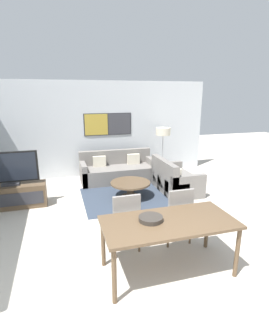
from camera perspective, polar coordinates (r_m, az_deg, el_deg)
ground_plane at (r=3.38m, az=8.75°, el=-30.25°), size 24.00×24.00×0.00m
wall_back at (r=7.96m, az=-8.54°, el=8.30°), size 7.01×0.09×2.80m
area_rug at (r=6.43m, az=-0.88°, el=-6.27°), size 2.28×1.87×0.01m
tv_console at (r=6.39m, az=-25.05°, el=-5.57°), size 1.43×0.47×0.51m
television at (r=6.20m, az=-25.72°, el=-0.15°), size 1.20×0.20×0.74m
sofa_main at (r=7.61m, az=-3.69°, el=-0.59°), size 2.12×0.87×0.84m
sofa_side at (r=6.81m, az=8.55°, el=-2.74°), size 0.87×1.42×0.84m
coffee_table at (r=6.33m, az=-0.89°, el=-3.89°), size 0.96×0.96×0.38m
dining_table at (r=3.66m, az=7.49°, el=-12.40°), size 1.81×0.87×0.78m
dining_chair_left at (r=4.17m, az=-2.08°, el=-11.13°), size 0.46×0.46×0.98m
dining_chair_centre at (r=4.43m, az=9.29°, el=-9.61°), size 0.46×0.46×0.98m
fruit_bowl at (r=3.59m, az=3.56°, el=-10.87°), size 0.33×0.33×0.06m
floor_lamp at (r=7.92m, az=6.25°, el=7.40°), size 0.43×0.43×1.46m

